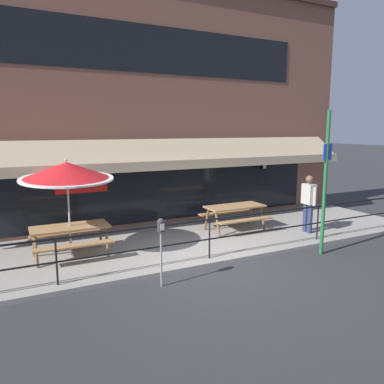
{
  "coord_description": "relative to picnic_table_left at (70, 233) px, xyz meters",
  "views": [
    {
      "loc": [
        -4.21,
        -7.17,
        3.17
      ],
      "look_at": [
        0.19,
        1.6,
        1.5
      ],
      "focal_mm": 35.0,
      "sensor_mm": 36.0,
      "label": 1
    }
  ],
  "objects": [
    {
      "name": "parking_meter_near",
      "position": [
        1.39,
        -2.37,
        0.44
      ],
      "size": [
        0.15,
        0.16,
        1.42
      ],
      "color": "gray",
      "rests_on": "ground"
    },
    {
      "name": "picnic_table_left",
      "position": [
        0.0,
        0.0,
        0.0
      ],
      "size": [
        1.8,
        1.42,
        0.76
      ],
      "color": "#997047",
      "rests_on": "patio_deck"
    },
    {
      "name": "ground_plane",
      "position": [
        2.94,
        -1.9,
        -0.71
      ],
      "size": [
        120.0,
        120.0,
        0.0
      ],
      "primitive_type": "plane",
      "color": "#2D2D30"
    },
    {
      "name": "patio_deck",
      "position": [
        2.94,
        0.1,
        -0.66
      ],
      "size": [
        15.0,
        4.0,
        0.1
      ],
      "primitive_type": "cube",
      "color": "gray",
      "rests_on": "ground"
    },
    {
      "name": "street_sign_pole",
      "position": [
        5.79,
        -2.35,
        1.16
      ],
      "size": [
        0.28,
        0.09,
        3.61
      ],
      "color": "#1E6033",
      "rests_on": "ground"
    },
    {
      "name": "picnic_table_centre",
      "position": [
        4.86,
        0.26,
        0.0
      ],
      "size": [
        1.8,
        1.42,
        0.76
      ],
      "color": "#997047",
      "rests_on": "patio_deck"
    },
    {
      "name": "pedestrian_walking",
      "position": [
        6.68,
        -0.9,
        0.35
      ],
      "size": [
        0.27,
        0.62,
        1.71
      ],
      "color": "navy",
      "rests_on": "patio_deck"
    },
    {
      "name": "patio_railing",
      "position": [
        2.94,
        -1.6,
        0.09
      ],
      "size": [
        13.84,
        0.04,
        0.97
      ],
      "color": "black",
      "rests_on": "patio_deck"
    },
    {
      "name": "restaurant_building",
      "position": [
        2.94,
        2.33,
        3.21
      ],
      "size": [
        15.0,
        1.6,
        7.89
      ],
      "color": "brown",
      "rests_on": "ground"
    },
    {
      "name": "patio_umbrella_left",
      "position": [
        0.0,
        0.02,
        1.47
      ],
      "size": [
        2.14,
        2.14,
        2.38
      ],
      "color": "#B7B2A8",
      "rests_on": "patio_deck"
    }
  ]
}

